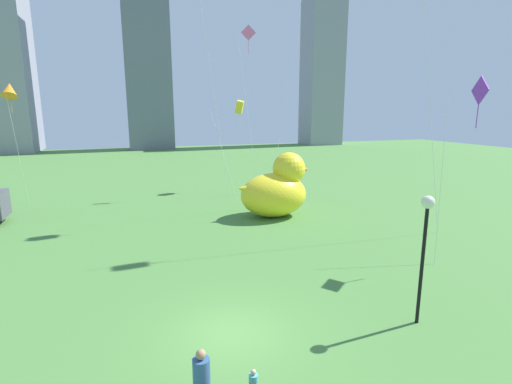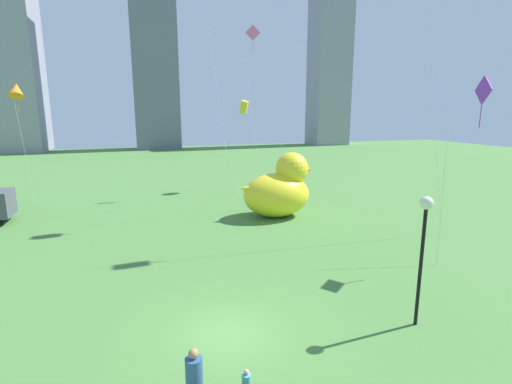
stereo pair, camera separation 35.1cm
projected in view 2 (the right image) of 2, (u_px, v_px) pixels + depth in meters
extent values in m
plane|color=#4C7F3B|center=(227.00, 333.00, 12.63)|extent=(140.00, 140.00, 0.00)
cylinder|color=#33598C|center=(194.00, 370.00, 9.11)|extent=(0.42, 0.42, 0.63)
sphere|color=#A87C5B|center=(193.00, 354.00, 9.02)|extent=(0.24, 0.24, 0.24)
cylinder|color=#4CBFC6|center=(246.00, 381.00, 9.48)|extent=(0.23, 0.23, 0.35)
sphere|color=#D8AD8C|center=(246.00, 372.00, 9.43)|extent=(0.14, 0.14, 0.14)
ellipsoid|color=yellow|center=(276.00, 195.00, 26.40)|extent=(4.64, 3.43, 3.03)
sphere|color=yellow|center=(292.00, 169.00, 26.35)|extent=(2.26, 2.26, 2.26)
cone|color=orange|center=(305.00, 170.00, 26.68)|extent=(1.02, 1.02, 1.02)
cone|color=yellow|center=(248.00, 190.00, 25.70)|extent=(1.39, 1.21, 1.46)
cylinder|color=black|center=(420.00, 268.00, 12.75)|extent=(0.12, 0.12, 4.12)
sphere|color=#EAEACC|center=(427.00, 203.00, 12.29)|extent=(0.43, 0.43, 0.43)
cube|color=gray|center=(12.00, 61.00, 66.87)|extent=(8.39, 10.92, 31.37)
cube|color=slate|center=(153.00, 43.00, 71.07)|extent=(8.22, 6.33, 39.28)
cube|color=gray|center=(330.00, 56.00, 80.93)|extent=(7.61, 6.43, 37.08)
cylinder|color=silver|center=(444.00, 178.00, 18.40)|extent=(1.64, 1.85, 8.12)
cube|color=purple|center=(483.00, 90.00, 17.08)|extent=(0.41, 1.24, 1.27)
cylinder|color=purple|center=(481.00, 110.00, 17.27)|extent=(0.04, 0.04, 1.60)
cylinder|color=silver|center=(226.00, 150.00, 34.41)|extent=(1.36, 3.73, 7.56)
cube|color=yellow|center=(244.00, 107.00, 34.80)|extent=(0.94, 1.06, 1.30)
cylinder|color=yellow|center=(244.00, 117.00, 34.99)|extent=(0.04, 0.04, 1.60)
cylinder|color=silver|center=(24.00, 148.00, 29.86)|extent=(0.62, 0.24, 8.77)
cone|color=orange|center=(16.00, 90.00, 29.20)|extent=(1.14, 1.52, 1.50)
cylinder|color=orange|center=(18.00, 102.00, 29.38)|extent=(0.04, 0.04, 1.60)
cylinder|color=silver|center=(252.00, 115.00, 32.81)|extent=(1.67, 0.66, 13.66)
cube|color=pink|center=(253.00, 33.00, 32.26)|extent=(1.25, 0.37, 1.27)
cylinder|color=pink|center=(253.00, 44.00, 32.44)|extent=(0.04, 0.04, 1.60)
cylinder|color=silver|center=(432.00, 66.00, 21.50)|extent=(1.80, 2.11, 19.30)
cylinder|color=silver|center=(216.00, 84.00, 29.13)|extent=(2.95, 2.45, 18.39)
cylinder|color=silver|center=(291.00, 86.00, 27.85)|extent=(2.95, 0.23, 17.95)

